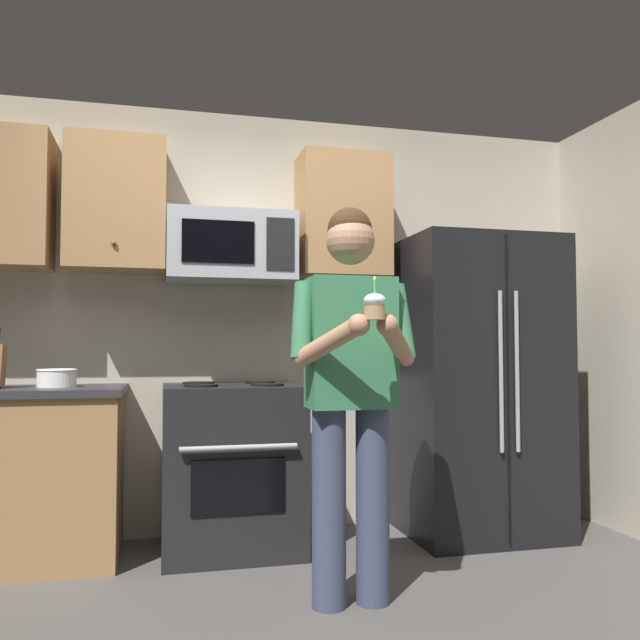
{
  "coord_description": "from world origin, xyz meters",
  "views": [
    {
      "loc": [
        -0.53,
        -2.31,
        1.12
      ],
      "look_at": [
        0.14,
        0.45,
        1.25
      ],
      "focal_mm": 36.23,
      "sensor_mm": 36.0,
      "label": 1
    }
  ],
  "objects": [
    {
      "name": "cabinet_row_upper",
      "position": [
        -0.72,
        1.53,
        1.95
      ],
      "size": [
        2.78,
        0.36,
        0.76
      ],
      "color": "#9E7247"
    },
    {
      "name": "person",
      "position": [
        0.28,
        0.44,
        1.0
      ],
      "size": [
        0.6,
        0.48,
        1.76
      ],
      "color": "#383F59",
      "rests_on": "ground"
    },
    {
      "name": "bowl_large_white",
      "position": [
        -1.08,
        1.38,
        0.97
      ],
      "size": [
        0.21,
        0.21,
        0.1
      ],
      "color": "white",
      "rests_on": "counter_left"
    },
    {
      "name": "wall_back",
      "position": [
        0.0,
        1.75,
        1.3
      ],
      "size": [
        4.4,
        0.1,
        2.6
      ],
      "primitive_type": "cube",
      "color": "#B7AD99",
      "rests_on": "ground"
    },
    {
      "name": "cupcake",
      "position": [
        0.28,
        0.11,
        1.29
      ],
      "size": [
        0.09,
        0.09,
        0.17
      ],
      "color": "#A87F56"
    },
    {
      "name": "microwave",
      "position": [
        -0.15,
        1.48,
        1.72
      ],
      "size": [
        0.74,
        0.41,
        0.4
      ],
      "color": "#9EA0A5"
    },
    {
      "name": "refrigerator",
      "position": [
        1.35,
        1.32,
        0.9
      ],
      "size": [
        0.9,
        0.75,
        1.8
      ],
      "color": "black",
      "rests_on": "ground"
    },
    {
      "name": "oven_range",
      "position": [
        -0.15,
        1.36,
        0.46
      ],
      "size": [
        0.76,
        0.7,
        0.93
      ],
      "color": "black",
      "rests_on": "ground"
    }
  ]
}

